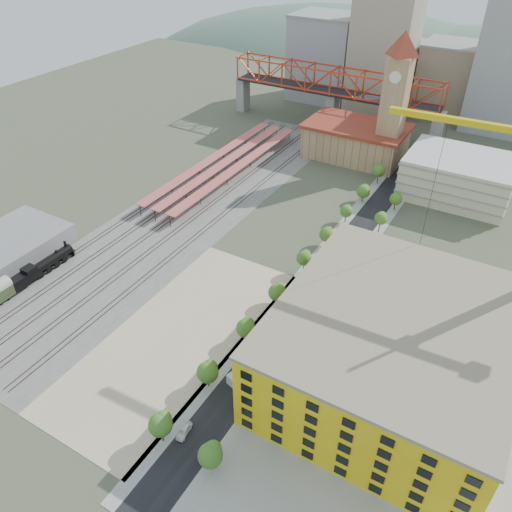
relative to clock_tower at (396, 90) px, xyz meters
The scene contains 31 objects.
ground 85.36m from the clock_tower, 95.71° to the right, with size 400.00×400.00×0.00m, color #474C38.
ballast_strip 81.63m from the clock_tower, 125.15° to the right, with size 36.00×165.00×0.06m, color #605E59.
dirt_lot 115.74m from the clock_tower, 96.14° to the right, with size 28.00×67.00×0.06m, color tan.
street_asphalt 71.48m from the clock_tower, 82.98° to the right, with size 12.00×170.00×0.06m, color black.
sidewalk_west 71.08m from the clock_tower, 87.80° to the right, with size 3.00×170.00×0.04m, color gray.
sidewalk_east 72.31m from the clock_tower, 78.27° to the right, with size 3.00×170.00×0.04m, color gray.
construction_pad 110.41m from the clock_tower, 69.69° to the right, with size 50.00×90.00×0.06m, color gray.
rail_tracks 82.57m from the clock_tower, 126.24° to the right, with size 26.56×160.00×0.18m.
platform_canopies 65.08m from the clock_tower, 144.47° to the right, with size 16.00×80.00×4.12m.
station_hall 25.65m from the clock_tower, behind, with size 38.00×24.00×13.10m.
clock_tower is the anchor object (origin of this frame).
parking_garage 36.81m from the clock_tower, 19.64° to the right, with size 34.00×26.00×14.00m, color silver.
truss_bridge 42.56m from the clock_tower, 142.85° to the left, with size 94.00×9.60×25.60m.
construction_building 107.36m from the clock_tower, 71.22° to the right, with size 44.60×50.60×18.80m.
warehouse 135.13m from the clock_tower, 123.93° to the right, with size 22.00×32.00×5.00m, color gray.
street_trees 80.70m from the clock_tower, 83.91° to the right, with size 15.40×124.40×8.00m.
skyline 62.60m from the clock_tower, 90.49° to the left, with size 133.00×46.00×60.00m.
distant_hills 213.32m from the clock_tower, 78.30° to the left, with size 647.00×264.00×227.00m.
locomotive 128.37m from the clock_tower, 117.50° to the right, with size 3.05×23.51×5.88m.
site_trailer_a 116.89m from the clock_tower, 85.96° to the right, with size 2.53×9.60×2.63m, color silver.
site_trailer_b 112.16m from the clock_tower, 85.78° to the right, with size 2.31×8.78×2.40m, color silver.
site_trailer_c 103.69m from the clock_tower, 85.41° to the right, with size 2.38×9.04×2.47m, color silver.
site_trailer_d 95.26m from the clock_tower, 84.97° to the right, with size 2.40×9.11×2.49m, color silver.
car_0 134.76m from the clock_tower, 87.83° to the right, with size 1.76×4.38×1.49m, color white.
car_1 113.48m from the clock_tower, 87.39° to the right, with size 1.60×4.57×1.51m, color #97979C.
car_2 100.31m from the clock_tower, 87.02° to the right, with size 2.45×5.31×1.48m, color black.
car_3 61.34m from the clock_tower, 84.74° to the right, with size 1.98×4.86×1.41m, color #1A304D.
car_4 123.86m from the clock_tower, 84.77° to the right, with size 1.85×4.60×1.57m, color #BBBBBB.
car_5 94.50m from the clock_tower, 83.00° to the right, with size 1.44×4.12×1.36m, color #AEAEB4.
car_6 85.11m from the clock_tower, 82.13° to the right, with size 2.35×5.09×1.42m, color black.
car_7 62.52m from the clock_tower, 78.65° to the right, with size 1.97×4.85×1.41m, color navy.
Camera 1 is at (53.71, -94.12, 83.45)m, focal length 35.00 mm.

